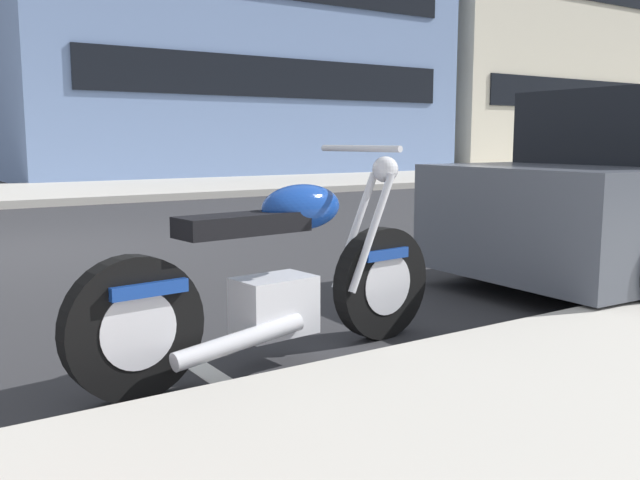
% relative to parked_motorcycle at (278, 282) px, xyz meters
% --- Properties ---
extents(ground_plane, '(260.00, 260.00, 0.00)m').
position_rel_parked_motorcycle_xyz_m(ground_plane, '(-0.37, 4.56, -0.43)').
color(ground_plane, '#28282B').
extents(sidewalk_far_curb, '(120.00, 5.00, 0.14)m').
position_rel_parked_motorcycle_xyz_m(sidewalk_far_curb, '(11.63, 11.96, -0.36)').
color(sidewalk_far_curb, '#ADA89E').
rests_on(sidewalk_far_curb, ground).
extents(parking_stall_stripe, '(0.12, 2.20, 0.01)m').
position_rel_parked_motorcycle_xyz_m(parking_stall_stripe, '(-0.37, 0.26, -0.43)').
color(parking_stall_stripe, silver).
rests_on(parking_stall_stripe, ground).
extents(parked_motorcycle, '(2.19, 0.62, 1.12)m').
position_rel_parked_motorcycle_xyz_m(parked_motorcycle, '(0.00, 0.00, 0.00)').
color(parked_motorcycle, black).
rests_on(parked_motorcycle, ground).
extents(townhouse_corner_block, '(10.61, 11.64, 13.13)m').
position_rel_parked_motorcycle_xyz_m(townhouse_corner_block, '(21.32, 20.04, 6.13)').
color(townhouse_corner_block, beige).
rests_on(townhouse_corner_block, ground).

